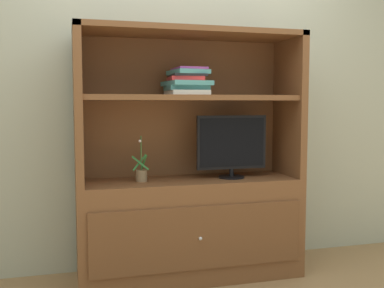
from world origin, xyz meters
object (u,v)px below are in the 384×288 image
media_console (190,201)px  tv_monitor (232,145)px  potted_plant (141,174)px  magazine_stack (187,82)px

media_console → tv_monitor: size_ratio=3.37×
tv_monitor → potted_plant: (-0.64, 0.02, -0.18)m
tv_monitor → potted_plant: bearing=178.1°
media_console → tv_monitor: bearing=-5.7°
magazine_stack → tv_monitor: bearing=-3.8°
tv_monitor → magazine_stack: magazine_stack is taller
tv_monitor → potted_plant: 0.67m
media_console → potted_plant: size_ratio=5.55×
tv_monitor → magazine_stack: 0.54m
tv_monitor → magazine_stack: bearing=176.2°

